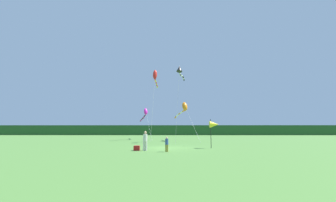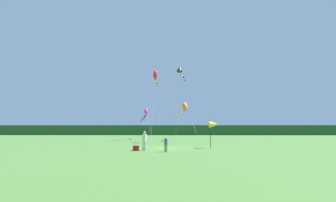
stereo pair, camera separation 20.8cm
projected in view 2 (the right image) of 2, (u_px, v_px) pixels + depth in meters
ground_plane at (167, 148)px, 21.94m from camera, size 120.00×120.00×0.00m
distant_treeline at (171, 130)px, 66.76m from camera, size 108.00×3.41×2.96m
person_adult at (144, 140)px, 19.27m from camera, size 0.38×0.38×1.71m
person_child at (166, 143)px, 18.22m from camera, size 0.28×0.28×1.25m
cooler_box at (136, 148)px, 19.37m from camera, size 0.53×0.39×0.43m
banner_flag_pole at (214, 125)px, 21.79m from camera, size 0.90×0.70×2.87m
kite_orange at (184, 108)px, 34.24m from camera, size 3.39×8.66×6.26m
kite_black at (180, 70)px, 32.19m from camera, size 1.68×5.42×11.30m
kite_magenta at (145, 114)px, 39.70m from camera, size 3.33×9.29×5.73m
kite_red at (156, 76)px, 37.52m from camera, size 0.78×7.62×12.09m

